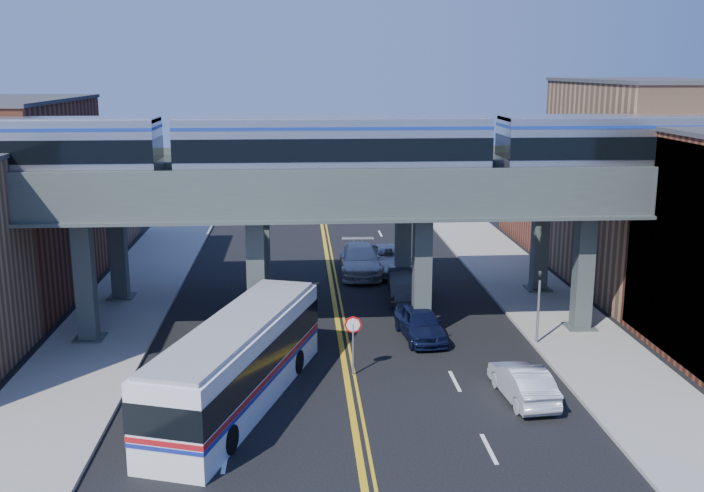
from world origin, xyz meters
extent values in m
plane|color=black|center=(0.00, 0.00, 0.00)|extent=(120.00, 120.00, 0.00)
cube|color=gray|center=(-11.50, 10.00, 0.08)|extent=(5.00, 70.00, 0.16)
cube|color=gray|center=(11.50, 10.00, 0.08)|extent=(5.00, 70.00, 0.16)
cube|color=brown|center=(-18.50, 16.00, 5.50)|extent=(8.00, 14.00, 11.00)
cube|color=#956C4D|center=(-18.50, 29.00, 4.00)|extent=(8.00, 10.00, 8.00)
cube|color=#956C4D|center=(18.50, 16.00, 6.00)|extent=(8.00, 14.00, 12.00)
cube|color=brown|center=(18.50, 29.00, 4.50)|extent=(8.00, 10.00, 9.00)
cube|color=teal|center=(14.55, 4.00, 4.75)|extent=(0.10, 9.50, 9.50)
cube|color=#3F4947|center=(-12.00, 8.00, 3.00)|extent=(0.85, 0.85, 6.00)
cube|color=#3F4947|center=(-4.00, 8.00, 3.00)|extent=(0.85, 0.85, 6.00)
cube|color=#3F4947|center=(4.00, 8.00, 3.00)|extent=(0.85, 0.85, 6.00)
cube|color=#3F4947|center=(12.00, 8.00, 3.00)|extent=(0.85, 0.85, 6.00)
cube|color=#434D49|center=(0.00, 8.00, 6.70)|extent=(52.00, 3.60, 1.40)
cube|color=#3F4947|center=(-12.00, 15.00, 3.00)|extent=(0.85, 0.85, 6.00)
cube|color=#3F4947|center=(-4.00, 15.00, 3.00)|extent=(0.85, 0.85, 6.00)
cube|color=#3F4947|center=(4.00, 15.00, 3.00)|extent=(0.85, 0.85, 6.00)
cube|color=#3F4947|center=(12.00, 15.00, 3.00)|extent=(0.85, 0.85, 6.00)
cube|color=#434D49|center=(0.00, 15.00, 6.70)|extent=(52.00, 3.60, 1.40)
cube|color=black|center=(-10.87, 8.00, 7.52)|extent=(2.08, 2.08, 0.24)
cube|color=black|center=(-4.89, 8.00, 7.52)|extent=(2.08, 2.08, 0.24)
cube|color=black|center=(4.32, 8.00, 7.52)|extent=(2.08, 2.08, 0.24)
cube|color=#A9ACB3|center=(-0.29, 8.00, 9.15)|extent=(14.39, 2.74, 3.03)
cube|color=black|center=(-0.29, 8.00, 9.30)|extent=(14.41, 2.80, 1.04)
cube|color=black|center=(10.29, 8.00, 7.52)|extent=(2.08, 2.08, 0.24)
cube|color=#A9ACB3|center=(14.90, 8.00, 9.15)|extent=(14.39, 2.74, 3.03)
cube|color=black|center=(14.90, 8.00, 9.30)|extent=(14.41, 2.80, 1.04)
cylinder|color=slate|center=(0.30, 3.00, 1.15)|extent=(0.09, 0.09, 2.30)
cylinder|color=red|center=(0.30, 3.00, 2.25)|extent=(0.76, 0.04, 0.76)
cylinder|color=slate|center=(9.20, 6.00, 1.60)|extent=(0.12, 0.12, 3.20)
imported|color=black|center=(9.20, 6.00, 3.65)|extent=(0.15, 0.18, 0.90)
cube|color=white|center=(-4.34, 0.46, 1.60)|extent=(6.38, 12.59, 3.19)
cube|color=black|center=(-4.34, 0.46, 2.01)|extent=(6.45, 12.64, 1.08)
cube|color=#B21419|center=(-4.34, 0.46, 1.29)|extent=(6.44, 12.64, 0.19)
cylinder|color=black|center=(-5.57, -3.30, 0.52)|extent=(2.96, 1.84, 1.03)
cylinder|color=black|center=(-3.27, 3.75, 0.52)|extent=(2.96, 1.84, 1.03)
imported|color=black|center=(3.87, 7.40, 0.78)|extent=(2.33, 4.76, 1.57)
imported|color=#313134|center=(4.04, 14.15, 0.86)|extent=(2.22, 5.35, 1.72)
imported|color=silver|center=(3.88, 20.29, 0.81)|extent=(2.88, 5.93, 1.62)
imported|color=silver|center=(1.94, 19.81, 0.90)|extent=(2.68, 6.29, 1.81)
imported|color=silver|center=(6.80, 0.01, 0.72)|extent=(1.87, 4.46, 1.43)
camera|label=1|loc=(-1.92, -28.36, 12.82)|focal=40.00mm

